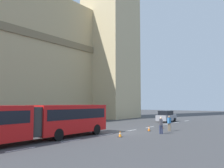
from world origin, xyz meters
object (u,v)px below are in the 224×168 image
Objects in this scene: traffic_cone_middle at (149,128)px; sedan_lead at (166,116)px; traffic_cone_east at (162,126)px; pedestrian_by_kerb at (169,123)px; pedestrian_near_cones at (161,125)px; articulated_bus at (29,120)px; traffic_cone_west at (120,134)px.

sedan_lead is at bearing 15.83° from traffic_cone_middle.
pedestrian_by_kerb reaches higher than traffic_cone_east.
pedestrian_near_cones is at bearing -158.26° from sedan_lead.
pedestrian_near_cones is (-4.89, -2.11, 0.63)m from traffic_cone_east.
traffic_cone_east is at bearing -0.32° from traffic_cone_middle.
traffic_cone_east is 0.34× the size of pedestrian_near_cones.
articulated_bus is 9.75× the size of pedestrian_near_cones.
traffic_cone_middle is at bearing 0.69° from traffic_cone_west.
articulated_bus reaches higher than sedan_lead.
traffic_cone_east is (15.97, -3.93, -1.46)m from articulated_bus.
traffic_cone_west is at bearing -179.31° from traffic_cone_middle.
sedan_lead reaches higher than traffic_cone_east.
traffic_cone_west is 9.14m from traffic_cone_east.
traffic_cone_west is at bearing -179.69° from traffic_cone_east.
traffic_cone_west is 7.20m from pedestrian_by_kerb.
traffic_cone_east is at bearing 40.21° from pedestrian_by_kerb.
pedestrian_by_kerb is at bearing -139.79° from traffic_cone_east.
articulated_bus is at bearing 157.24° from pedestrian_by_kerb.
pedestrian_by_kerb reaches higher than traffic_cone_west.
traffic_cone_east is at bearing -13.82° from articulated_bus.
pedestrian_by_kerb is (2.70, 0.26, 0.00)m from pedestrian_near_cones.
sedan_lead is at bearing 20.93° from traffic_cone_east.
articulated_bus reaches higher than traffic_cone_east.
traffic_cone_middle is at bearing 122.87° from pedestrian_by_kerb.
traffic_cone_west and traffic_cone_middle have the same top height.
sedan_lead reaches higher than traffic_cone_west.
pedestrian_near_cones is at bearing -174.50° from pedestrian_by_kerb.
pedestrian_by_kerb is (-12.14, -5.66, -0.00)m from sedan_lead.
traffic_cone_west is at bearing -168.58° from sedan_lead.
traffic_cone_middle is 0.34× the size of pedestrian_by_kerb.
pedestrian_near_cones reaches higher than traffic_cone_west.
articulated_bus is 16.51m from traffic_cone_east.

